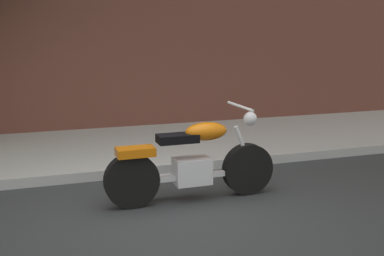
% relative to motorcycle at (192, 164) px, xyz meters
% --- Properties ---
extents(ground_plane, '(60.00, 60.00, 0.00)m').
position_rel_motorcycle_xyz_m(ground_plane, '(-0.43, -0.45, -0.46)').
color(ground_plane, '#303335').
extents(sidewalk, '(24.90, 2.98, 0.14)m').
position_rel_motorcycle_xyz_m(sidewalk, '(-0.43, 2.61, -0.39)').
color(sidewalk, '#B0B0B0').
rests_on(sidewalk, ground).
extents(motorcycle, '(2.12, 0.70, 1.14)m').
position_rel_motorcycle_xyz_m(motorcycle, '(0.00, 0.00, 0.00)').
color(motorcycle, black).
rests_on(motorcycle, ground).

